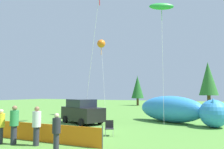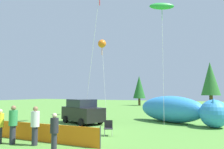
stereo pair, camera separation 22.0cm
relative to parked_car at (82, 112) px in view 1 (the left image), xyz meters
The scene contains 13 objects.
ground_plane 4.38m from the parked_car, 61.09° to the right, with size 120.00×120.00×0.00m, color #548C38.
parked_car is the anchor object (origin of this frame).
folding_chair 5.71m from the parked_car, 40.27° to the right, with size 0.69×0.69×0.88m.
inflatable_cat 7.96m from the parked_car, 26.75° to the left, with size 7.78×5.02×2.25m.
safety_fence 6.94m from the parked_car, 74.96° to the right, with size 7.30×0.27×1.01m.
spectator_in_black_shirt 7.77m from the parked_car, 72.91° to the right, with size 0.40×0.40×1.86m.
spectator_in_grey_shirt 7.77m from the parked_car, 82.02° to the right, with size 0.41×0.41×1.89m.
spectator_in_white_shirt 8.75m from the parked_car, 63.88° to the right, with size 0.36×0.36×1.63m.
spectator_in_blue_shirt 7.93m from the parked_car, 87.08° to the right, with size 0.37×0.37×1.70m.
kite_green_fish 11.69m from the parked_car, 32.53° to the left, with size 2.32×2.60×10.72m.
kite_orange_flower 9.73m from the parked_car, 104.65° to the left, with size 1.95×2.11×8.67m.
horizon_tree_east 27.54m from the parked_car, 99.23° to the left, with size 2.53×2.53×6.03m.
horizon_tree_mid 32.99m from the parked_car, 74.46° to the left, with size 3.61×3.61×8.62m.
Camera 1 is at (8.10, -11.73, 2.51)m, focal length 35.00 mm.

